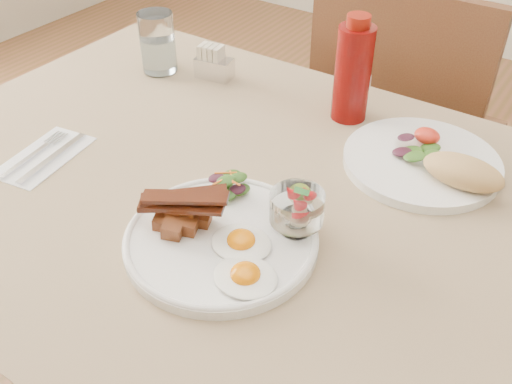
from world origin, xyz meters
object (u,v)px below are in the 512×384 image
(hot_sauce_bottle, at_px, (360,88))
(sugar_caddy, at_px, (213,64))
(table, at_px, (259,236))
(main_plate, at_px, (221,240))
(chair_far, at_px, (400,132))
(water_glass, at_px, (158,46))
(ketchup_bottle, at_px, (353,72))
(fruit_cup, at_px, (297,208))
(second_plate, at_px, (431,163))

(hot_sauce_bottle, relative_size, sugar_caddy, 1.54)
(table, xyz_separation_m, main_plate, (0.02, -0.13, 0.10))
(main_plate, xyz_separation_m, hot_sauce_bottle, (0.00, 0.43, 0.05))
(chair_far, height_order, water_glass, chair_far)
(ketchup_bottle, xyz_separation_m, hot_sauce_bottle, (0.02, 0.01, -0.03))
(sugar_caddy, bearing_deg, ketchup_bottle, -6.07)
(table, relative_size, hot_sauce_bottle, 10.32)
(sugar_caddy, xyz_separation_m, water_glass, (-0.12, -0.04, 0.03))
(hot_sauce_bottle, bearing_deg, fruit_cup, -77.67)
(main_plate, relative_size, fruit_cup, 3.57)
(second_plate, bearing_deg, chair_far, 114.38)
(ketchup_bottle, bearing_deg, table, -91.14)
(table, height_order, ketchup_bottle, ketchup_bottle)
(chair_far, bearing_deg, ketchup_bottle, -89.05)
(chair_far, xyz_separation_m, ketchup_bottle, (0.01, -0.36, 0.32))
(second_plate, relative_size, ketchup_bottle, 1.36)
(chair_far, bearing_deg, water_glass, -135.89)
(ketchup_bottle, bearing_deg, sugar_caddy, -177.73)
(ketchup_bottle, relative_size, sugar_caddy, 2.42)
(main_plate, bearing_deg, sugar_caddy, 128.45)
(table, bearing_deg, main_plate, -81.95)
(second_plate, height_order, sugar_caddy, sugar_caddy)
(second_plate, bearing_deg, fruit_cup, -110.68)
(main_plate, relative_size, water_glass, 2.15)
(sugar_caddy, bearing_deg, second_plate, -16.42)
(chair_far, height_order, fruit_cup, chair_far)
(chair_far, bearing_deg, second_plate, -65.62)
(sugar_caddy, bearing_deg, chair_far, 41.96)
(table, bearing_deg, water_glass, 149.94)
(table, bearing_deg, fruit_cup, -28.83)
(table, relative_size, fruit_cup, 16.94)
(sugar_caddy, bearing_deg, table, -51.21)
(main_plate, height_order, fruit_cup, fruit_cup)
(table, height_order, fruit_cup, fruit_cup)
(table, relative_size, chair_far, 1.43)
(sugar_caddy, bearing_deg, main_plate, -59.89)
(table, height_order, second_plate, second_plate)
(main_plate, bearing_deg, table, 98.05)
(hot_sauce_bottle, bearing_deg, ketchup_bottle, -155.80)
(main_plate, relative_size, ketchup_bottle, 1.39)
(second_plate, distance_m, water_glass, 0.63)
(fruit_cup, bearing_deg, sugar_caddy, 140.10)
(ketchup_bottle, relative_size, hot_sauce_bottle, 1.57)
(fruit_cup, xyz_separation_m, hot_sauce_bottle, (-0.08, 0.36, 0.00))
(water_glass, bearing_deg, table, -30.06)
(table, relative_size, main_plate, 4.75)
(second_plate, distance_m, hot_sauce_bottle, 0.21)
(chair_far, xyz_separation_m, hot_sauce_bottle, (0.02, -0.36, 0.29))
(table, distance_m, sugar_caddy, 0.44)
(main_plate, distance_m, fruit_cup, 0.12)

